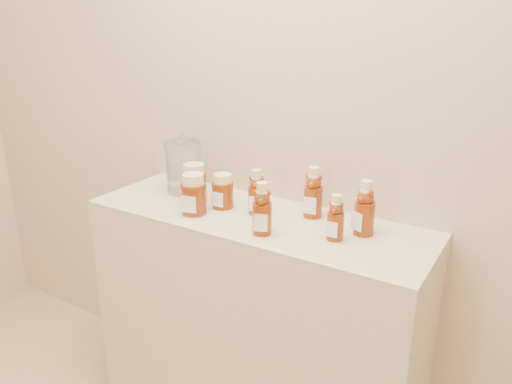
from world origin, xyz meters
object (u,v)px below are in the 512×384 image
Objects in this scene: bear_bottle_back_left at (256,189)px; glass_canister at (184,165)px; bear_bottle_front_left at (262,205)px; honey_jar_left at (194,183)px; display_table at (255,329)px.

glass_canister reaches higher than bear_bottle_back_left.
bear_bottle_front_left is at bearing -74.22° from bear_bottle_back_left.
glass_canister reaches higher than honey_jar_left.
display_table is 6.81× the size of bear_bottle_back_left.
glass_canister is at bearing 151.14° from bear_bottle_back_left.
bear_bottle_front_left is at bearing -29.21° from honey_jar_left.
honey_jar_left is at bearing 139.21° from bear_bottle_front_left.
bear_bottle_front_left is 1.33× the size of honey_jar_left.
bear_bottle_front_left is 0.49m from glass_canister.
honey_jar_left is at bearing -32.39° from glass_canister.
bear_bottle_back_left is 0.17m from bear_bottle_front_left.
bear_bottle_front_left reaches higher than honey_jar_left.
glass_canister reaches higher than bear_bottle_front_left.
honey_jar_left is (-0.25, -0.02, -0.02)m from bear_bottle_back_left.
bear_bottle_back_left is at bearing 109.41° from display_table.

